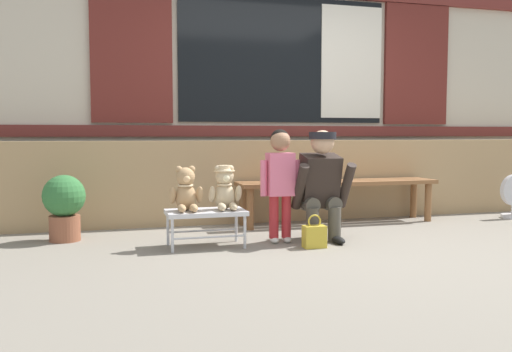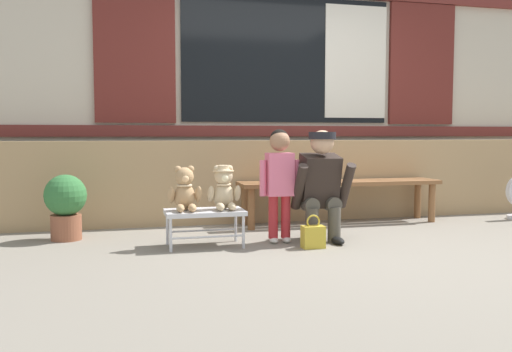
% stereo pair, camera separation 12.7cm
% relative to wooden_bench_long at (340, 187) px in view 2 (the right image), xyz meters
% --- Properties ---
extents(ground_plane, '(60.00, 60.00, 0.00)m').
position_rel_wooden_bench_long_xyz_m(ground_plane, '(-0.33, -1.06, -0.37)').
color(ground_plane, gray).
extents(brick_low_wall, '(7.20, 0.25, 0.85)m').
position_rel_wooden_bench_long_xyz_m(brick_low_wall, '(-0.33, 0.37, 0.05)').
color(brick_low_wall, tan).
rests_on(brick_low_wall, ground).
extents(shop_facade, '(7.35, 0.26, 3.65)m').
position_rel_wooden_bench_long_xyz_m(shop_facade, '(-0.32, 0.88, 1.46)').
color(shop_facade, beige).
rests_on(shop_facade, ground).
extents(wooden_bench_long, '(2.10, 0.40, 0.44)m').
position_rel_wooden_bench_long_xyz_m(wooden_bench_long, '(0.00, 0.00, 0.00)').
color(wooden_bench_long, brown).
rests_on(wooden_bench_long, ground).
extents(small_display_bench, '(0.64, 0.36, 0.30)m').
position_rel_wooden_bench_long_xyz_m(small_display_bench, '(-1.52, -0.79, -0.11)').
color(small_display_bench, silver).
rests_on(small_display_bench, ground).
extents(teddy_bear_plain, '(0.28, 0.26, 0.36)m').
position_rel_wooden_bench_long_xyz_m(teddy_bear_plain, '(-1.68, -0.79, 0.09)').
color(teddy_bear_plain, tan).
rests_on(teddy_bear_plain, small_display_bench).
extents(teddy_bear_with_hat, '(0.28, 0.27, 0.36)m').
position_rel_wooden_bench_long_xyz_m(teddy_bear_with_hat, '(-1.36, -0.79, 0.10)').
color(teddy_bear_with_hat, '#CCB289').
rests_on(teddy_bear_with_hat, small_display_bench).
extents(child_standing, '(0.35, 0.18, 0.96)m').
position_rel_wooden_bench_long_xyz_m(child_standing, '(-0.88, -0.79, 0.22)').
color(child_standing, '#B7282D').
rests_on(child_standing, ground).
extents(adult_crouching, '(0.50, 0.49, 0.95)m').
position_rel_wooden_bench_long_xyz_m(adult_crouching, '(-0.52, -0.81, 0.11)').
color(adult_crouching, '#4C473D').
rests_on(adult_crouching, ground).
extents(handbag_on_ground, '(0.18, 0.11, 0.27)m').
position_rel_wooden_bench_long_xyz_m(handbag_on_ground, '(-0.68, -1.07, -0.28)').
color(handbag_on_ground, gold).
rests_on(handbag_on_ground, ground).
extents(potted_plant, '(0.36, 0.36, 0.57)m').
position_rel_wooden_bench_long_xyz_m(potted_plant, '(-2.64, -0.23, -0.05)').
color(potted_plant, brown).
rests_on(potted_plant, ground).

